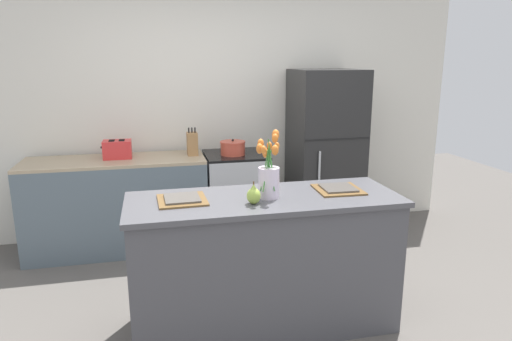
{
  "coord_description": "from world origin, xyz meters",
  "views": [
    {
      "loc": [
        -0.7,
        -2.78,
        1.82
      ],
      "look_at": [
        0.0,
        0.25,
        1.06
      ],
      "focal_mm": 32.0,
      "sensor_mm": 36.0,
      "label": 1
    }
  ],
  "objects": [
    {
      "name": "back_wall",
      "position": [
        0.0,
        2.0,
        1.35
      ],
      "size": [
        5.2,
        0.08,
        2.7
      ],
      "color": "silver",
      "rests_on": "ground_plane"
    },
    {
      "name": "flower_vase",
      "position": [
        0.02,
        -0.02,
        1.09
      ],
      "size": [
        0.17,
        0.17,
        0.45
      ],
      "color": "silver",
      "rests_on": "kitchen_island"
    },
    {
      "name": "toaster",
      "position": [
        -1.03,
        1.64,
        0.99
      ],
      "size": [
        0.28,
        0.18,
        0.17
      ],
      "color": "red",
      "rests_on": "back_counter"
    },
    {
      "name": "refrigerator",
      "position": [
        1.05,
        1.6,
        0.86
      ],
      "size": [
        0.68,
        0.67,
        1.72
      ],
      "color": "black",
      "rests_on": "ground_plane"
    },
    {
      "name": "back_counter",
      "position": [
        -1.06,
        1.6,
        0.45
      ],
      "size": [
        1.68,
        0.6,
        0.9
      ],
      "color": "slate",
      "rests_on": "ground_plane"
    },
    {
      "name": "plate_setting_right",
      "position": [
        0.53,
        0.04,
        0.95
      ],
      "size": [
        0.32,
        0.32,
        0.02
      ],
      "color": "brown",
      "rests_on": "kitchen_island"
    },
    {
      "name": "stove_range",
      "position": [
        0.1,
        1.6,
        0.45
      ],
      "size": [
        0.6,
        0.61,
        0.9
      ],
      "color": "#B2B5B7",
      "rests_on": "ground_plane"
    },
    {
      "name": "plate_setting_left",
      "position": [
        -0.53,
        0.04,
        0.95
      ],
      "size": [
        0.32,
        0.32,
        0.02
      ],
      "color": "brown",
      "rests_on": "kitchen_island"
    },
    {
      "name": "pear_figurine",
      "position": [
        -0.1,
        -0.12,
        1.0
      ],
      "size": [
        0.09,
        0.09,
        0.14
      ],
      "color": "#9EBC47",
      "rests_on": "kitchen_island"
    },
    {
      "name": "knife_block",
      "position": [
        -0.32,
        1.64,
        1.01
      ],
      "size": [
        0.1,
        0.14,
        0.27
      ],
      "color": "#A37547",
      "rests_on": "back_counter"
    },
    {
      "name": "kitchen_island",
      "position": [
        0.0,
        0.0,
        0.47
      ],
      "size": [
        1.8,
        0.66,
        0.94
      ],
      "color": "#4C4C51",
      "rests_on": "ground_plane"
    },
    {
      "name": "ground_plane",
      "position": [
        0.0,
        0.0,
        0.0
      ],
      "size": [
        10.0,
        10.0,
        0.0
      ],
      "primitive_type": "plane",
      "color": "#59544F"
    },
    {
      "name": "cooking_pot",
      "position": [
        0.07,
        1.55,
        0.97
      ],
      "size": [
        0.25,
        0.25,
        0.16
      ],
      "color": "#CC4C38",
      "rests_on": "stove_range"
    }
  ]
}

